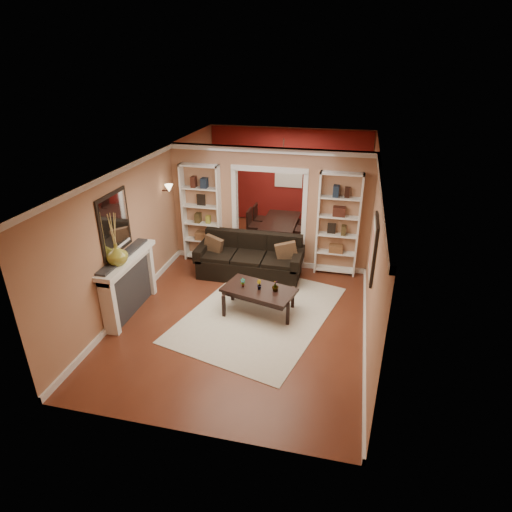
% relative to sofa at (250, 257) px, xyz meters
% --- Properties ---
extents(floor, '(8.00, 8.00, 0.00)m').
position_rel_sofa_xyz_m(floor, '(0.27, -0.45, -0.45)').
color(floor, brown).
rests_on(floor, ground).
extents(ceiling, '(8.00, 8.00, 0.00)m').
position_rel_sofa_xyz_m(ceiling, '(0.27, -0.45, 2.25)').
color(ceiling, white).
rests_on(ceiling, ground).
extents(wall_back, '(8.00, 0.00, 8.00)m').
position_rel_sofa_xyz_m(wall_back, '(0.27, 3.55, 0.90)').
color(wall_back, tan).
rests_on(wall_back, ground).
extents(wall_front, '(8.00, 0.00, 8.00)m').
position_rel_sofa_xyz_m(wall_front, '(0.27, -4.45, 0.90)').
color(wall_front, tan).
rests_on(wall_front, ground).
extents(wall_left, '(0.00, 8.00, 8.00)m').
position_rel_sofa_xyz_m(wall_left, '(-1.98, -0.45, 0.90)').
color(wall_left, tan).
rests_on(wall_left, ground).
extents(wall_right, '(0.00, 8.00, 8.00)m').
position_rel_sofa_xyz_m(wall_right, '(2.52, -0.45, 0.90)').
color(wall_right, tan).
rests_on(wall_right, ground).
extents(partition_wall, '(4.50, 0.15, 2.70)m').
position_rel_sofa_xyz_m(partition_wall, '(0.27, 0.75, 0.90)').
color(partition_wall, tan).
rests_on(partition_wall, floor).
extents(red_back_panel, '(4.44, 0.04, 2.64)m').
position_rel_sofa_xyz_m(red_back_panel, '(0.27, 3.52, 0.87)').
color(red_back_panel, maroon).
rests_on(red_back_panel, floor).
extents(dining_window, '(0.78, 0.03, 0.98)m').
position_rel_sofa_xyz_m(dining_window, '(0.27, 3.48, 1.10)').
color(dining_window, '#8CA5CC').
rests_on(dining_window, wall_back).
extents(area_rug, '(3.16, 3.84, 0.01)m').
position_rel_sofa_xyz_m(area_rug, '(0.55, -1.48, -0.45)').
color(area_rug, beige).
rests_on(area_rug, floor).
extents(sofa, '(2.31, 1.00, 0.90)m').
position_rel_sofa_xyz_m(sofa, '(0.00, 0.00, 0.00)').
color(sofa, black).
rests_on(sofa, floor).
extents(pillow_left, '(0.44, 0.22, 0.42)m').
position_rel_sofa_xyz_m(pillow_left, '(-0.82, -0.02, 0.20)').
color(pillow_left, brown).
rests_on(pillow_left, sofa).
extents(pillow_right, '(0.46, 0.22, 0.45)m').
position_rel_sofa_xyz_m(pillow_right, '(0.82, -0.02, 0.21)').
color(pillow_right, brown).
rests_on(pillow_right, sofa).
extents(coffee_table, '(1.47, 1.03, 0.50)m').
position_rel_sofa_xyz_m(coffee_table, '(0.53, -1.41, -0.20)').
color(coffee_table, black).
rests_on(coffee_table, floor).
extents(plant_left, '(0.11, 0.10, 0.18)m').
position_rel_sofa_xyz_m(plant_left, '(0.22, -1.41, 0.14)').
color(plant_left, '#336626').
rests_on(plant_left, coffee_table).
extents(plant_center, '(0.13, 0.13, 0.18)m').
position_rel_sofa_xyz_m(plant_center, '(0.53, -1.41, 0.14)').
color(plant_center, '#336626').
rests_on(plant_center, coffee_table).
extents(plant_right, '(0.16, 0.16, 0.22)m').
position_rel_sofa_xyz_m(plant_right, '(0.84, -1.41, 0.16)').
color(plant_right, '#336626').
rests_on(plant_right, coffee_table).
extents(bookshelf_left, '(0.90, 0.30, 2.30)m').
position_rel_sofa_xyz_m(bookshelf_left, '(-1.28, 0.58, 0.70)').
color(bookshelf_left, white).
rests_on(bookshelf_left, floor).
extents(bookshelf_right, '(0.90, 0.30, 2.30)m').
position_rel_sofa_xyz_m(bookshelf_right, '(1.82, 0.58, 0.70)').
color(bookshelf_right, white).
rests_on(bookshelf_right, floor).
extents(fireplace, '(0.32, 1.70, 1.16)m').
position_rel_sofa_xyz_m(fireplace, '(-1.82, -1.95, 0.13)').
color(fireplace, white).
rests_on(fireplace, floor).
extents(vase, '(0.45, 0.45, 0.39)m').
position_rel_sofa_xyz_m(vase, '(-1.82, -2.24, 0.90)').
color(vase, olive).
rests_on(vase, fireplace).
extents(mirror, '(0.03, 0.95, 1.10)m').
position_rel_sofa_xyz_m(mirror, '(-1.96, -1.95, 1.35)').
color(mirror, silver).
rests_on(mirror, wall_left).
extents(wall_sconce, '(0.18, 0.18, 0.22)m').
position_rel_sofa_xyz_m(wall_sconce, '(-1.88, 0.10, 1.38)').
color(wall_sconce, '#FFE0A5').
rests_on(wall_sconce, wall_left).
extents(framed_art, '(0.04, 0.85, 1.05)m').
position_rel_sofa_xyz_m(framed_art, '(2.48, -1.45, 1.10)').
color(framed_art, black).
rests_on(framed_art, wall_right).
extents(dining_table, '(1.58, 0.88, 0.55)m').
position_rel_sofa_xyz_m(dining_table, '(0.33, 2.14, -0.17)').
color(dining_table, black).
rests_on(dining_table, floor).
extents(dining_chair_nw, '(0.49, 0.49, 0.91)m').
position_rel_sofa_xyz_m(dining_chair_nw, '(-0.22, 1.84, 0.00)').
color(dining_chair_nw, black).
rests_on(dining_chair_nw, floor).
extents(dining_chair_ne, '(0.46, 0.46, 0.92)m').
position_rel_sofa_xyz_m(dining_chair_ne, '(0.88, 1.84, 0.01)').
color(dining_chair_ne, black).
rests_on(dining_chair_ne, floor).
extents(dining_chair_sw, '(0.54, 0.54, 0.84)m').
position_rel_sofa_xyz_m(dining_chair_sw, '(-0.22, 2.44, -0.03)').
color(dining_chair_sw, black).
rests_on(dining_chair_sw, floor).
extents(dining_chair_se, '(0.45, 0.45, 0.83)m').
position_rel_sofa_xyz_m(dining_chair_se, '(0.88, 2.44, -0.04)').
color(dining_chair_se, black).
rests_on(dining_chair_se, floor).
extents(chandelier, '(0.50, 0.50, 0.30)m').
position_rel_sofa_xyz_m(chandelier, '(0.27, 2.25, 1.57)').
color(chandelier, '#301B16').
rests_on(chandelier, ceiling).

